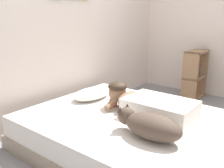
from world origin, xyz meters
TOP-DOWN VIEW (x-y plane):
  - ground_plane at (0.00, 0.00)m, footprint 11.70×11.70m
  - back_wall at (-0.00, 1.37)m, footprint 3.85×0.12m
  - side_wall_right at (1.97, 0.16)m, footprint 0.10×5.64m
  - bed at (-0.32, 0.19)m, footprint 1.57×2.01m
  - pillow at (-0.15, 0.85)m, footprint 0.52×0.32m
  - person_lying at (-0.18, 0.09)m, footprint 0.43×0.92m
  - dog at (-0.58, -0.17)m, footprint 0.26×0.57m
  - coffee_cup at (-0.20, 0.49)m, footprint 0.12×0.09m
  - cell_phone at (-0.28, -0.27)m, footprint 0.07×0.14m
  - bookshelf at (1.61, 0.29)m, footprint 0.45×0.24m

SIDE VIEW (x-z plane):
  - ground_plane at x=0.00m, z-range 0.00..0.00m
  - bed at x=-0.32m, z-range 0.00..0.34m
  - cell_phone at x=-0.28m, z-range 0.34..0.35m
  - coffee_cup at x=-0.20m, z-range 0.34..0.41m
  - bookshelf at x=1.61m, z-range 0.01..0.76m
  - pillow at x=-0.15m, z-range 0.34..0.45m
  - dog at x=-0.58m, z-range 0.34..0.55m
  - person_lying at x=-0.18m, z-range 0.31..0.58m
  - side_wall_right at x=1.97m, z-range 0.00..2.50m
  - back_wall at x=0.00m, z-range 0.00..2.50m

